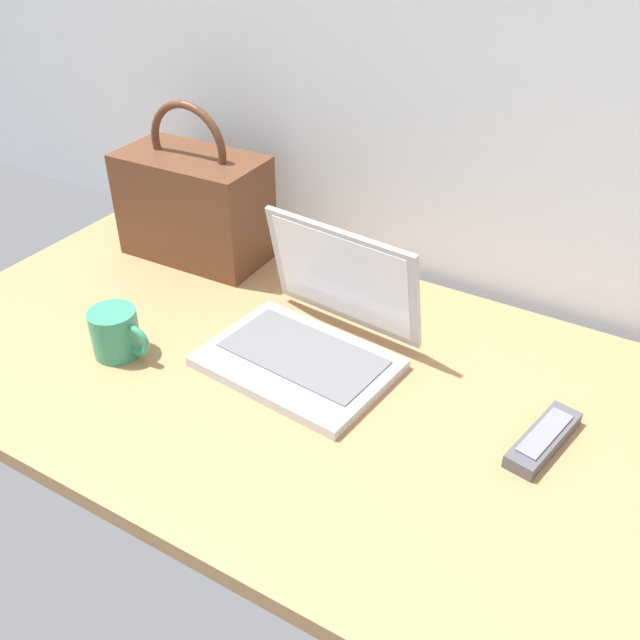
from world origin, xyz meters
name	(u,v)px	position (x,y,z in m)	size (l,w,h in m)	color
desk	(346,397)	(0.00, 0.00, 0.01)	(1.60, 0.76, 0.03)	#A87A4C
laptop	(314,332)	(-0.10, 0.06, 0.08)	(0.33, 0.30, 0.21)	#B2B5BA
coffee_mug	(116,333)	(-0.39, -0.11, 0.07)	(0.12, 0.08, 0.09)	#338C66
remote_control_near	(544,439)	(0.31, 0.04, 0.04)	(0.08, 0.17, 0.02)	#4C4C51
handbag	(194,204)	(-0.50, 0.24, 0.15)	(0.30, 0.17, 0.33)	#59331E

